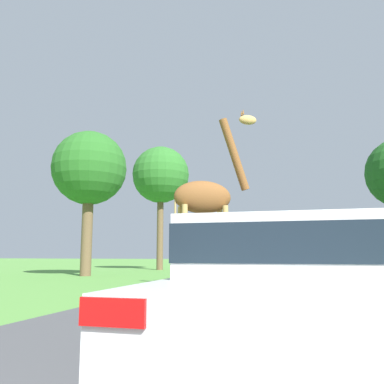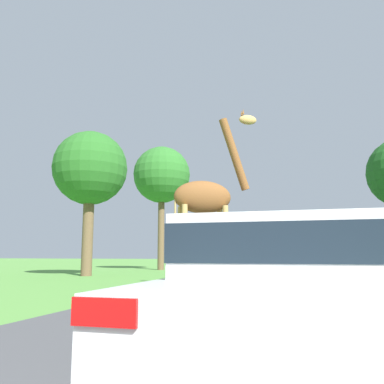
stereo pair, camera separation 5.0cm
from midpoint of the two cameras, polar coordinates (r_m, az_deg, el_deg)
road at (r=30.00m, az=13.96°, el=-10.46°), size 6.89×120.00×0.00m
giraffe_near_road at (r=11.84m, az=2.19°, el=-1.21°), size 2.49×1.64×5.47m
car_lead_maroon at (r=3.96m, az=13.87°, el=-13.24°), size 1.97×4.10×1.40m
car_queue_right at (r=24.71m, az=18.38°, el=-9.06°), size 1.99×3.98×1.31m
car_queue_left at (r=15.54m, az=4.31°, el=-9.88°), size 1.78×4.72×1.41m
car_far_ahead at (r=10.53m, az=20.42°, el=-9.93°), size 1.78×3.93×1.40m
tree_centre_back at (r=28.44m, az=-4.23°, el=2.30°), size 3.94×3.94×8.50m
tree_far_right at (r=21.35m, az=-14.04°, el=3.08°), size 3.76×3.76×7.28m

